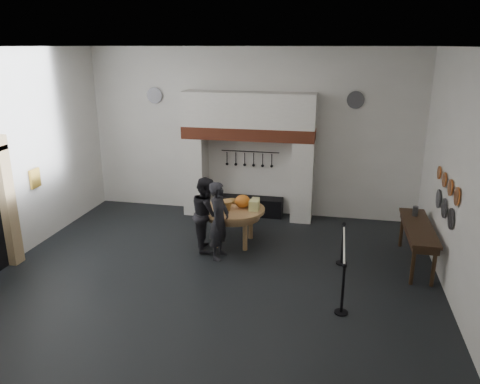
% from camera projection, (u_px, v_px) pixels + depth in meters
% --- Properties ---
extents(floor, '(9.00, 8.00, 0.02)m').
position_uv_depth(floor, '(214.00, 275.00, 9.61)').
color(floor, black).
rests_on(floor, ground).
extents(ceiling, '(9.00, 8.00, 0.02)m').
position_uv_depth(ceiling, '(210.00, 47.00, 8.26)').
color(ceiling, silver).
rests_on(ceiling, wall_back).
extents(wall_back, '(9.00, 0.02, 4.50)m').
position_uv_depth(wall_back, '(251.00, 133.00, 12.67)').
color(wall_back, silver).
rests_on(wall_back, floor).
extents(wall_front, '(9.00, 0.02, 4.50)m').
position_uv_depth(wall_front, '(119.00, 260.00, 5.20)').
color(wall_front, silver).
rests_on(wall_front, floor).
extents(wall_left, '(0.02, 8.00, 4.50)m').
position_uv_depth(wall_left, '(5.00, 159.00, 9.82)').
color(wall_left, silver).
rests_on(wall_left, floor).
extents(wall_right, '(0.02, 8.00, 4.50)m').
position_uv_depth(wall_right, '(465.00, 183.00, 8.05)').
color(wall_right, silver).
rests_on(wall_right, floor).
extents(chimney_pier_left, '(0.55, 0.70, 2.15)m').
position_uv_depth(chimney_pier_left, '(196.00, 175.00, 12.98)').
color(chimney_pier_left, silver).
rests_on(chimney_pier_left, floor).
extents(chimney_pier_right, '(0.55, 0.70, 2.15)m').
position_uv_depth(chimney_pier_right, '(303.00, 181.00, 12.41)').
color(chimney_pier_right, silver).
rests_on(chimney_pier_right, floor).
extents(hearth_brick_band, '(3.50, 0.72, 0.32)m').
position_uv_depth(hearth_brick_band, '(248.00, 133.00, 12.32)').
color(hearth_brick_band, '#9E442B').
rests_on(hearth_brick_band, chimney_pier_left).
extents(chimney_hood, '(3.50, 0.70, 0.90)m').
position_uv_depth(chimney_hood, '(248.00, 110.00, 12.14)').
color(chimney_hood, silver).
rests_on(chimney_hood, hearth_brick_band).
extents(iron_range, '(1.90, 0.45, 0.50)m').
position_uv_depth(iron_range, '(248.00, 206.00, 13.01)').
color(iron_range, black).
rests_on(iron_range, floor).
extents(utensil_rail, '(1.60, 0.02, 0.02)m').
position_uv_depth(utensil_rail, '(250.00, 152.00, 12.74)').
color(utensil_rail, black).
rests_on(utensil_rail, wall_back).
extents(door_jamb_far, '(0.22, 0.30, 2.60)m').
position_uv_depth(door_jamb_far, '(8.00, 206.00, 9.80)').
color(door_jamb_far, tan).
rests_on(door_jamb_far, floor).
extents(wall_plaque, '(0.05, 0.34, 0.44)m').
position_uv_depth(wall_plaque, '(35.00, 178.00, 10.75)').
color(wall_plaque, gold).
rests_on(wall_plaque, wall_left).
extents(work_table, '(1.79, 1.79, 0.07)m').
position_uv_depth(work_table, '(233.00, 210.00, 10.96)').
color(work_table, tan).
rests_on(work_table, floor).
extents(pumpkin, '(0.36, 0.36, 0.31)m').
position_uv_depth(pumpkin, '(243.00, 201.00, 10.95)').
color(pumpkin, '#D95A1E').
rests_on(pumpkin, work_table).
extents(cheese_block_big, '(0.22, 0.22, 0.24)m').
position_uv_depth(cheese_block_big, '(254.00, 206.00, 10.76)').
color(cheese_block_big, '#E4E488').
rests_on(cheese_block_big, work_table).
extents(cheese_block_small, '(0.18, 0.18, 0.20)m').
position_uv_depth(cheese_block_small, '(255.00, 202.00, 11.05)').
color(cheese_block_small, '#D3CA7E').
rests_on(cheese_block_small, work_table).
extents(wicker_basket, '(0.39, 0.39, 0.22)m').
position_uv_depth(wicker_basket, '(226.00, 205.00, 10.80)').
color(wicker_basket, olive).
rests_on(wicker_basket, work_table).
extents(bread_loaf, '(0.31, 0.18, 0.13)m').
position_uv_depth(bread_loaf, '(233.00, 201.00, 11.27)').
color(bread_loaf, olive).
rests_on(bread_loaf, work_table).
extents(visitor_near, '(0.49, 0.68, 1.75)m').
position_uv_depth(visitor_near, '(219.00, 221.00, 10.19)').
color(visitor_near, black).
rests_on(visitor_near, floor).
extents(visitor_far, '(0.91, 1.01, 1.71)m').
position_uv_depth(visitor_far, '(206.00, 214.00, 10.64)').
color(visitor_far, black).
rests_on(visitor_far, floor).
extents(side_table, '(0.55, 2.20, 0.06)m').
position_uv_depth(side_table, '(419.00, 227.00, 9.84)').
color(side_table, '#351F13').
rests_on(side_table, floor).
extents(pewter_jug, '(0.12, 0.12, 0.22)m').
position_uv_depth(pewter_jug, '(415.00, 211.00, 10.36)').
color(pewter_jug, '#4C4D51').
rests_on(pewter_jug, side_table).
extents(copper_pan_a, '(0.03, 0.34, 0.34)m').
position_uv_depth(copper_pan_a, '(457.00, 196.00, 8.34)').
color(copper_pan_a, '#C6662D').
rests_on(copper_pan_a, wall_right).
extents(copper_pan_b, '(0.03, 0.32, 0.32)m').
position_uv_depth(copper_pan_b, '(450.00, 188.00, 8.85)').
color(copper_pan_b, '#C6662D').
rests_on(copper_pan_b, wall_right).
extents(copper_pan_c, '(0.03, 0.30, 0.30)m').
position_uv_depth(copper_pan_c, '(444.00, 180.00, 9.36)').
color(copper_pan_c, '#C6662D').
rests_on(copper_pan_c, wall_right).
extents(copper_pan_d, '(0.03, 0.28, 0.28)m').
position_uv_depth(copper_pan_d, '(439.00, 173.00, 9.88)').
color(copper_pan_d, '#C6662D').
rests_on(copper_pan_d, wall_right).
extents(pewter_plate_left, '(0.03, 0.40, 0.40)m').
position_uv_depth(pewter_plate_left, '(451.00, 219.00, 8.68)').
color(pewter_plate_left, '#4C4C51').
rests_on(pewter_plate_left, wall_right).
extents(pewter_plate_mid, '(0.03, 0.40, 0.40)m').
position_uv_depth(pewter_plate_mid, '(444.00, 208.00, 9.24)').
color(pewter_plate_mid, '#4C4C51').
rests_on(pewter_plate_mid, wall_right).
extents(pewter_plate_right, '(0.03, 0.40, 0.40)m').
position_uv_depth(pewter_plate_right, '(438.00, 199.00, 9.80)').
color(pewter_plate_right, '#4C4C51').
rests_on(pewter_plate_right, wall_right).
extents(pewter_plate_back_left, '(0.44, 0.03, 0.44)m').
position_uv_depth(pewter_plate_back_left, '(155.00, 95.00, 12.87)').
color(pewter_plate_back_left, '#4C4C51').
rests_on(pewter_plate_back_left, wall_back).
extents(pewter_plate_back_right, '(0.44, 0.03, 0.44)m').
position_uv_depth(pewter_plate_back_right, '(356.00, 100.00, 11.82)').
color(pewter_plate_back_right, '#4C4C51').
rests_on(pewter_plate_back_right, wall_back).
extents(barrier_post_near, '(0.05, 0.05, 0.90)m').
position_uv_depth(barrier_post_near, '(343.00, 291.00, 8.13)').
color(barrier_post_near, black).
rests_on(barrier_post_near, floor).
extents(barrier_post_far, '(0.05, 0.05, 0.90)m').
position_uv_depth(barrier_post_far, '(343.00, 245.00, 10.00)').
color(barrier_post_far, black).
rests_on(barrier_post_far, floor).
extents(barrier_rope, '(0.04, 2.00, 0.04)m').
position_uv_depth(barrier_rope, '(344.00, 246.00, 8.94)').
color(barrier_rope, white).
rests_on(barrier_rope, barrier_post_near).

